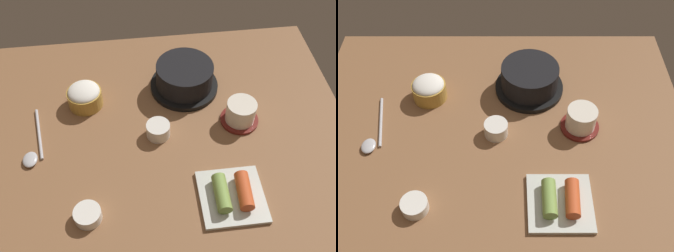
% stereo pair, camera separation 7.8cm
% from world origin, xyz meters
% --- Properties ---
extents(dining_table, '(1.00, 0.76, 0.02)m').
position_xyz_m(dining_table, '(0.00, 0.00, 0.01)').
color(dining_table, brown).
rests_on(dining_table, ground).
extents(stone_pot, '(0.19, 0.19, 0.08)m').
position_xyz_m(stone_pot, '(0.09, 0.14, 0.06)').
color(stone_pot, black).
rests_on(stone_pot, dining_table).
extents(rice_bowl, '(0.09, 0.09, 0.06)m').
position_xyz_m(rice_bowl, '(-0.19, 0.11, 0.05)').
color(rice_bowl, '#B78C38').
rests_on(rice_bowl, dining_table).
extents(tea_cup_with_saucer, '(0.10, 0.10, 0.07)m').
position_xyz_m(tea_cup_with_saucer, '(0.21, -0.00, 0.05)').
color(tea_cup_with_saucer, maroon).
rests_on(tea_cup_with_saucer, dining_table).
extents(banchan_cup_center, '(0.06, 0.06, 0.04)m').
position_xyz_m(banchan_cup_center, '(-0.01, -0.02, 0.04)').
color(banchan_cup_center, white).
rests_on(banchan_cup_center, dining_table).
extents(kimchi_plate, '(0.15, 0.15, 0.04)m').
position_xyz_m(kimchi_plate, '(0.14, -0.22, 0.04)').
color(kimchi_plate, silver).
rests_on(kimchi_plate, dining_table).
extents(side_bowl_near, '(0.06, 0.06, 0.03)m').
position_xyz_m(side_bowl_near, '(-0.18, -0.24, 0.04)').
color(side_bowl_near, white).
rests_on(side_bowl_near, dining_table).
extents(spoon, '(0.05, 0.19, 0.01)m').
position_xyz_m(spoon, '(-0.32, -0.04, 0.03)').
color(spoon, '#B7B7BC').
rests_on(spoon, dining_table).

